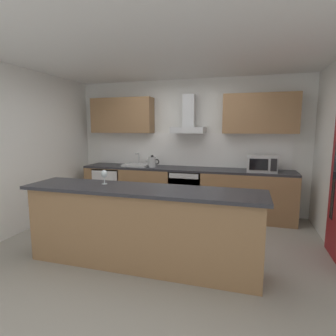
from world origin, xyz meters
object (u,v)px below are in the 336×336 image
object	(u,v)px
microwave	(262,163)
range_hood	(189,121)
oven	(187,191)
refrigerator	(112,188)
wine_glass	(104,174)
sink	(137,165)
kettle	(152,162)

from	to	relation	value
microwave	range_hood	distance (m)	1.54
oven	range_hood	world-z (taller)	range_hood
refrigerator	wine_glass	xyz separation A→B (m)	(0.98, -2.00, 0.66)
sink	kettle	world-z (taller)	sink
oven	refrigerator	size ratio (longest dim) A/B	0.94
wine_glass	microwave	bearing A→B (deg)	45.26
oven	wine_glass	size ratio (longest dim) A/B	4.50
microwave	range_hood	world-z (taller)	range_hood
refrigerator	microwave	size ratio (longest dim) A/B	1.70
oven	refrigerator	world-z (taller)	oven
oven	sink	distance (m)	1.14
kettle	refrigerator	bearing A→B (deg)	178.06
kettle	range_hood	bearing A→B (deg)	13.40
sink	range_hood	bearing A→B (deg)	6.52
refrigerator	kettle	world-z (taller)	kettle
sink	wine_glass	xyz separation A→B (m)	(0.41, -2.02, 0.16)
refrigerator	range_hood	world-z (taller)	range_hood
kettle	wine_glass	world-z (taller)	same
oven	kettle	bearing A→B (deg)	-177.19
oven	kettle	world-z (taller)	kettle
oven	range_hood	size ratio (longest dim) A/B	1.11
sink	range_hood	size ratio (longest dim) A/B	0.69
refrigerator	range_hood	xyz separation A→B (m)	(1.60, 0.13, 1.36)
oven	sink	size ratio (longest dim) A/B	1.60
sink	microwave	bearing A→B (deg)	-0.94
range_hood	wine_glass	xyz separation A→B (m)	(-0.62, -2.14, -0.70)
wine_glass	oven	bearing A→B (deg)	72.76
microwave	kettle	xyz separation A→B (m)	(-2.02, -0.01, -0.04)
microwave	range_hood	size ratio (longest dim) A/B	0.69
sink	kettle	size ratio (longest dim) A/B	1.73
kettle	range_hood	size ratio (longest dim) A/B	0.40
refrigerator	microwave	distance (m)	3.01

